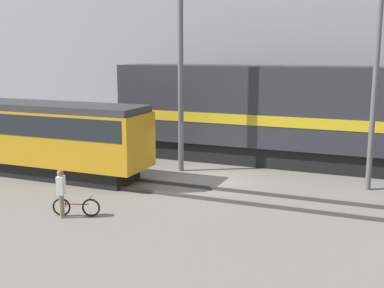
% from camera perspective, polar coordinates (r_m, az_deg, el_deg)
% --- Properties ---
extents(ground_plane, '(120.00, 120.00, 0.00)m').
position_cam_1_polar(ground_plane, '(21.37, 1.54, -4.34)').
color(ground_plane, slate).
extents(track_near, '(60.00, 1.50, 0.14)m').
position_cam_1_polar(track_near, '(19.59, -0.52, -5.53)').
color(track_near, '#47423D').
rests_on(track_near, ground).
extents(track_far, '(60.00, 1.51, 0.14)m').
position_cam_1_polar(track_far, '(25.44, 5.13, -1.73)').
color(track_far, '#47423D').
rests_on(track_far, ground).
extents(building_backdrop, '(42.84, 6.00, 15.86)m').
position_cam_1_polar(building_backdrop, '(32.35, 9.59, 14.85)').
color(building_backdrop, '#99999E').
rests_on(building_backdrop, ground).
extents(freight_locomotive, '(17.37, 3.04, 5.53)m').
position_cam_1_polar(freight_locomotive, '(24.37, 11.25, 3.55)').
color(freight_locomotive, black).
rests_on(freight_locomotive, ground).
extents(streetcar, '(10.92, 2.54, 3.35)m').
position_cam_1_polar(streetcar, '(23.10, -17.97, 1.16)').
color(streetcar, black).
rests_on(streetcar, ground).
extents(bicycle, '(1.61, 0.68, 0.70)m').
position_cam_1_polar(bicycle, '(17.22, -13.56, -7.29)').
color(bicycle, black).
rests_on(bicycle, ground).
extents(person, '(0.32, 0.41, 1.68)m').
position_cam_1_polar(person, '(17.03, -15.27, -5.13)').
color(person, '#8C7A5B').
rests_on(person, ground).
extents(utility_pole_left, '(0.26, 0.26, 9.59)m').
position_cam_1_polar(utility_pole_left, '(22.43, -1.36, 8.80)').
color(utility_pole_left, '#595959').
rests_on(utility_pole_left, ground).
extents(utility_pole_center, '(0.22, 0.22, 8.78)m').
position_cam_1_polar(utility_pole_center, '(20.56, 20.88, 6.79)').
color(utility_pole_center, '#595959').
rests_on(utility_pole_center, ground).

